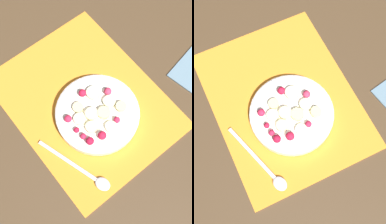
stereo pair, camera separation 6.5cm
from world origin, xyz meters
TOP-DOWN VIEW (x-y plane):
  - ground_plane at (0.00, 0.00)m, footprint 3.00×3.00m
  - placemat at (0.00, 0.00)m, footprint 0.47×0.37m
  - fruit_bowl at (0.05, -0.01)m, footprint 0.22×0.22m
  - spoon at (0.16, -0.11)m, footprint 0.21×0.08m

SIDE VIEW (x-z plane):
  - ground_plane at x=0.00m, z-range 0.00..0.00m
  - placemat at x=0.00m, z-range 0.00..0.01m
  - spoon at x=0.16m, z-range 0.01..0.01m
  - fruit_bowl at x=0.05m, z-range 0.00..0.05m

